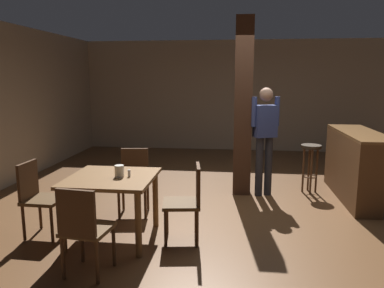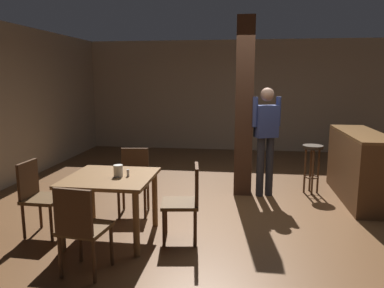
{
  "view_description": "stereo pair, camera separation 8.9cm",
  "coord_description": "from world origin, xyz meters",
  "views": [
    {
      "loc": [
        -0.03,
        -5.25,
        1.88
      ],
      "look_at": [
        -0.63,
        -0.25,
        0.98
      ],
      "focal_mm": 35.0,
      "sensor_mm": 36.0,
      "label": 1
    },
    {
      "loc": [
        0.06,
        -5.24,
        1.88
      ],
      "look_at": [
        -0.63,
        -0.25,
        0.98
      ],
      "focal_mm": 35.0,
      "sensor_mm": 36.0,
      "label": 2
    }
  ],
  "objects": [
    {
      "name": "ground_plane",
      "position": [
        0.0,
        0.0,
        0.0
      ],
      "size": [
        10.8,
        10.8,
        0.0
      ],
      "primitive_type": "plane",
      "color": "brown"
    },
    {
      "name": "wall_back",
      "position": [
        0.0,
        4.5,
        1.4
      ],
      "size": [
        8.0,
        0.1,
        2.8
      ],
      "primitive_type": "cube",
      "color": "gray",
      "rests_on": "ground_plane"
    },
    {
      "name": "pillar",
      "position": [
        0.07,
        0.73,
        1.4
      ],
      "size": [
        0.28,
        0.28,
        2.8
      ],
      "primitive_type": "cube",
      "color": "#382114",
      "rests_on": "ground_plane"
    },
    {
      "name": "dining_table",
      "position": [
        -1.45,
        -1.23,
        0.63
      ],
      "size": [
        0.97,
        0.97,
        0.75
      ],
      "color": "brown",
      "rests_on": "ground_plane"
    },
    {
      "name": "chair_north",
      "position": [
        -1.42,
        -0.38,
        0.51
      ],
      "size": [
        0.47,
        0.47,
        0.89
      ],
      "color": "#4C3319",
      "rests_on": "ground_plane"
    },
    {
      "name": "chair_east",
      "position": [
        -0.56,
        -1.19,
        0.51
      ],
      "size": [
        0.48,
        0.48,
        0.89
      ],
      "color": "#4C3319",
      "rests_on": "ground_plane"
    },
    {
      "name": "chair_west",
      "position": [
        -2.35,
        -1.26,
        0.51
      ],
      "size": [
        0.43,
        0.43,
        0.89
      ],
      "color": "#4C3319",
      "rests_on": "ground_plane"
    },
    {
      "name": "chair_south",
      "position": [
        -1.43,
        -2.1,
        0.51
      ],
      "size": [
        0.47,
        0.47,
        0.89
      ],
      "color": "#4C3319",
      "rests_on": "ground_plane"
    },
    {
      "name": "napkin_cup",
      "position": [
        -1.35,
        -1.24,
        0.82
      ],
      "size": [
        0.11,
        0.11,
        0.14
      ],
      "primitive_type": "cylinder",
      "color": "silver",
      "rests_on": "dining_table"
    },
    {
      "name": "salt_shaker",
      "position": [
        -1.24,
        -1.21,
        0.79
      ],
      "size": [
        0.03,
        0.03,
        0.08
      ],
      "primitive_type": "cylinder",
      "color": "silver",
      "rests_on": "dining_table"
    },
    {
      "name": "standing_person",
      "position": [
        0.42,
        0.65,
        1.0
      ],
      "size": [
        0.46,
        0.31,
        1.72
      ],
      "color": "navy",
      "rests_on": "ground_plane"
    },
    {
      "name": "bar_counter",
      "position": [
        1.76,
        0.66,
        0.54
      ],
      "size": [
        0.56,
        1.85,
        1.05
      ],
      "color": "brown",
      "rests_on": "ground_plane"
    },
    {
      "name": "bar_stool_near",
      "position": [
        1.18,
        0.9,
        0.58
      ],
      "size": [
        0.32,
        0.32,
        0.79
      ],
      "color": "#2D2319",
      "rests_on": "ground_plane"
    }
  ]
}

